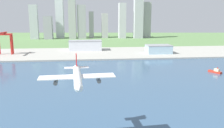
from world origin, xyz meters
The scene contains 9 objects.
ground_plane centered at (0.00, 300.00, 0.00)m, with size 2400.00×2400.00×0.00m, color #5C824C.
water_bay centered at (0.00, 240.00, 0.07)m, with size 840.00×360.00×0.15m, color #385675.
industrial_pier centered at (0.00, 490.00, 1.25)m, with size 840.00×140.00×2.50m, color #A5A399.
airplane_landing centered at (-19.85, 174.59, 38.65)m, with size 39.33×43.33×12.70m.
tugboat_small centered at (142.08, 322.41, 2.25)m, with size 11.39×16.68×7.74m.
port_crane_red centered at (-159.24, 484.05, 31.22)m, with size 25.33×46.86×39.48m.
warehouse_main centered at (-18.21, 521.02, 12.35)m, with size 64.38×31.51×19.65m.
warehouse_annex centered at (114.66, 467.80, 10.20)m, with size 44.77×29.77×15.37m.
distant_skyline centered at (2.11, 806.94, 60.90)m, with size 377.99×61.05×159.64m.
Camera 1 is at (-14.53, 59.82, 68.61)m, focal length 37.17 mm.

